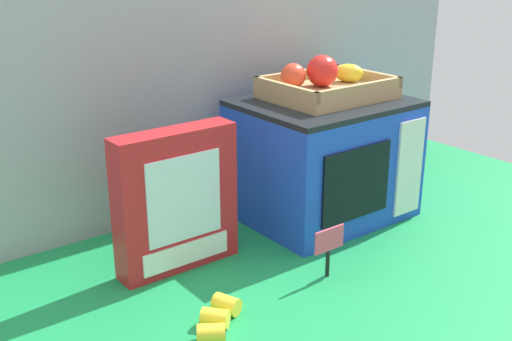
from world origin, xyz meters
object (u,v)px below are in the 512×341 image
at_px(cookie_set_box, 176,201).
at_px(toy_microwave, 323,159).
at_px(price_sign, 329,245).
at_px(loose_toy_banana, 218,318).
at_px(food_groups_crate, 325,85).
at_px(loose_toy_apple, 397,167).

bearing_deg(cookie_set_box, toy_microwave, 2.78).
relative_size(cookie_set_box, price_sign, 2.77).
distance_m(price_sign, loose_toy_banana, 0.27).
bearing_deg(loose_toy_banana, toy_microwave, 27.87).
bearing_deg(food_groups_crate, loose_toy_apple, 5.01).
bearing_deg(loose_toy_apple, price_sign, -151.76).
distance_m(toy_microwave, loose_toy_banana, 0.53).
bearing_deg(food_groups_crate, price_sign, -130.57).
xyz_separation_m(loose_toy_banana, loose_toy_apple, (0.78, 0.29, 0.02)).
relative_size(price_sign, loose_toy_banana, 0.84).
xyz_separation_m(toy_microwave, loose_toy_banana, (-0.46, -0.24, -0.12)).
relative_size(price_sign, loose_toy_apple, 1.56).
relative_size(cookie_set_box, loose_toy_apple, 4.33).
bearing_deg(loose_toy_banana, food_groups_crate, 28.95).
xyz_separation_m(toy_microwave, food_groups_crate, (0.02, 0.02, 0.16)).
bearing_deg(loose_toy_banana, price_sign, 2.87).
height_order(food_groups_crate, price_sign, food_groups_crate).
bearing_deg(loose_toy_apple, loose_toy_banana, -159.55).
height_order(toy_microwave, price_sign, toy_microwave).
bearing_deg(price_sign, food_groups_crate, 49.43).
distance_m(toy_microwave, food_groups_crate, 0.17).
height_order(cookie_set_box, loose_toy_apple, cookie_set_box).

